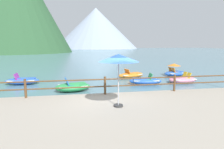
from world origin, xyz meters
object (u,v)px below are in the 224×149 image
object	(u,v)px
pedal_boat_0	(131,75)
pedal_boat_1	(175,72)
pedal_boat_6	(22,81)
beach_umbrella	(119,59)
pedal_boat_2	(182,79)
pedal_boat_5	(145,81)
pedal_boat_3	(73,87)

from	to	relation	value
pedal_boat_0	pedal_boat_1	xyz separation A→B (m)	(4.44, 0.22, 0.16)
pedal_boat_1	pedal_boat_6	world-z (taller)	pedal_boat_1
pedal_boat_6	beach_umbrella	bearing A→B (deg)	-52.83
pedal_boat_2	pedal_boat_5	world-z (taller)	pedal_boat_2
pedal_boat_1	pedal_boat_0	bearing A→B (deg)	-177.15
pedal_boat_6	pedal_boat_3	bearing A→B (deg)	-36.79
beach_umbrella	pedal_boat_0	bearing A→B (deg)	71.00
pedal_boat_5	beach_umbrella	bearing A→B (deg)	-119.34
beach_umbrella	pedal_boat_5	size ratio (longest dim) A/B	0.85
pedal_boat_0	pedal_boat_3	bearing A→B (deg)	-140.27
pedal_boat_5	pedal_boat_6	distance (m)	9.39
pedal_boat_1	pedal_boat_2	distance (m)	3.44
pedal_boat_2	pedal_boat_3	size ratio (longest dim) A/B	0.94
pedal_boat_1	pedal_boat_5	bearing A→B (deg)	-142.04
pedal_boat_1	pedal_boat_3	distance (m)	10.57
pedal_boat_2	pedal_boat_3	world-z (taller)	pedal_boat_3
pedal_boat_2	pedal_boat_5	bearing A→B (deg)	179.55
beach_umbrella	pedal_boat_6	distance (m)	9.90
beach_umbrella	pedal_boat_1	world-z (taller)	beach_umbrella
pedal_boat_0	pedal_boat_5	world-z (taller)	pedal_boat_5
pedal_boat_5	pedal_boat_6	size ratio (longest dim) A/B	1.05
pedal_boat_3	pedal_boat_2	bearing A→B (deg)	8.16
pedal_boat_0	pedal_boat_5	bearing A→B (deg)	-84.68
pedal_boat_1	pedal_boat_3	bearing A→B (deg)	-154.89
pedal_boat_5	pedal_boat_1	bearing A→B (deg)	37.96
beach_umbrella	pedal_boat_2	world-z (taller)	beach_umbrella
beach_umbrella	pedal_boat_5	xyz separation A→B (m)	(3.41, 6.07, -2.18)
pedal_boat_0	pedal_boat_5	xyz separation A→B (m)	(0.28, -3.02, 0.02)
pedal_boat_1	pedal_boat_6	distance (m)	13.50
beach_umbrella	pedal_boat_0	size ratio (longest dim) A/B	0.82
beach_umbrella	pedal_boat_6	bearing A→B (deg)	127.17
pedal_boat_3	pedal_boat_5	world-z (taller)	pedal_boat_3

